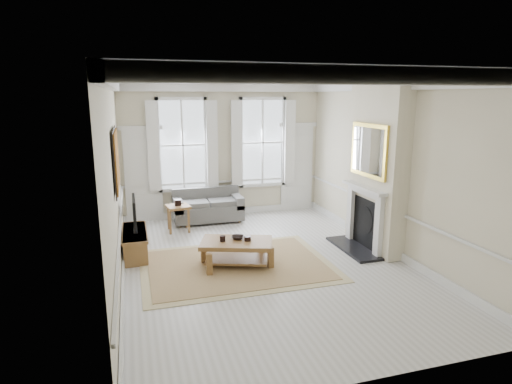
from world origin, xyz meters
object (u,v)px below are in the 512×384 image
object	(u,v)px
sofa	(208,207)
coffee_table	(237,245)
side_table	(178,210)
tv_stand	(135,243)

from	to	relation	value
sofa	coffee_table	distance (m)	3.07
side_table	tv_stand	bearing A→B (deg)	-127.38
coffee_table	side_table	bearing A→B (deg)	127.14
side_table	tv_stand	xyz separation A→B (m)	(-1.01, -1.32, -0.26)
side_table	coffee_table	bearing A→B (deg)	-71.96
sofa	tv_stand	size ratio (longest dim) A/B	1.24
side_table	tv_stand	world-z (taller)	side_table
sofa	side_table	size ratio (longest dim) A/B	2.77
side_table	tv_stand	distance (m)	1.68
coffee_table	tv_stand	world-z (taller)	tv_stand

